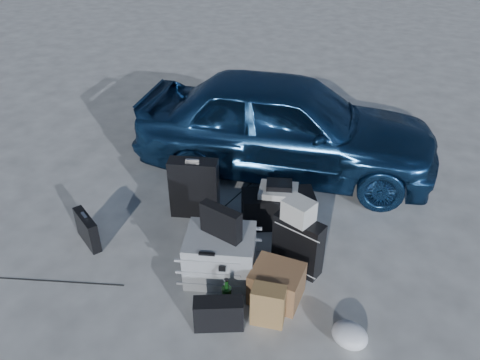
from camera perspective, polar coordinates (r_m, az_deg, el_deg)
name	(u,v)px	position (r m, az deg, el deg)	size (l,w,h in m)	color
ground	(200,289)	(4.36, -4.92, -13.11)	(60.00, 60.00, 0.00)	beige
car	(286,124)	(5.75, 5.60, 6.76)	(1.46, 3.62, 1.23)	navy
pelican_case	(220,255)	(4.34, -2.40, -9.13)	(0.62, 0.51, 0.45)	gray
laptop_bag	(221,222)	(4.11, -2.35, -5.14)	(0.40, 0.10, 0.30)	black
briefcase	(87,230)	(4.96, -18.13, -5.76)	(0.42, 0.09, 0.33)	black
suitcase_left	(194,188)	(5.04, -5.60, -1.00)	(0.52, 0.19, 0.67)	black
suitcase_right	(298,244)	(4.39, 7.07, -7.81)	(0.47, 0.17, 0.56)	black
white_carton	(299,211)	(4.16, 7.18, -3.75)	(0.25, 0.20, 0.20)	beige
duffel_bag	(278,208)	(4.98, 4.62, -3.46)	(0.75, 0.32, 0.37)	black
flat_box_white	(278,191)	(4.86, 4.71, -1.31)	(0.40, 0.30, 0.07)	beige
flat_box_black	(279,185)	(4.84, 4.81, -0.60)	(0.26, 0.19, 0.06)	black
kraft_bag	(268,305)	(3.97, 3.45, -15.01)	(0.27, 0.16, 0.36)	#936640
cardboard_box	(277,284)	(4.18, 4.50, -12.49)	(0.43, 0.37, 0.32)	olive
plastic_bag	(350,335)	(4.00, 13.23, -17.91)	(0.30, 0.26, 0.17)	white
messenger_bag	(219,314)	(3.97, -2.62, -15.97)	(0.41, 0.15, 0.28)	black
green_bottle	(227,295)	(4.07, -1.65, -13.83)	(0.09, 0.09, 0.34)	black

